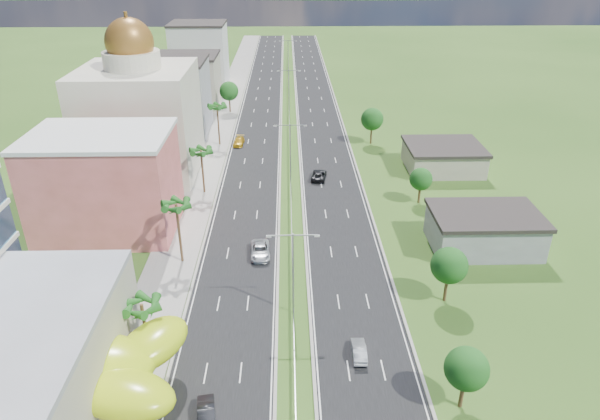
{
  "coord_description": "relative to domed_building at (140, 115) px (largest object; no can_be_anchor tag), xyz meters",
  "views": [
    {
      "loc": [
        -0.47,
        -42.33,
        40.54
      ],
      "look_at": [
        1.14,
        23.8,
        7.0
      ],
      "focal_mm": 32.0,
      "sensor_mm": 36.0,
      "label": 1
    }
  ],
  "objects": [
    {
      "name": "ground",
      "position": [
        28.0,
        -55.0,
        -11.35
      ],
      "size": [
        500.0,
        500.0,
        0.0
      ],
      "primitive_type": "plane",
      "color": "#2D5119",
      "rests_on": "ground"
    },
    {
      "name": "leafy_tree_lfar",
      "position": [
        12.5,
        40.0,
        -5.78
      ],
      "size": [
        4.9,
        4.9,
        8.05
      ],
      "color": "#47301C",
      "rests_on": "ground"
    },
    {
      "name": "palm_tree_e",
      "position": [
        12.5,
        15.0,
        -3.05
      ],
      "size": [
        3.6,
        3.6,
        9.4
      ],
      "color": "#47301C",
      "rests_on": "ground"
    },
    {
      "name": "domed_building",
      "position": [
        0.0,
        0.0,
        0.0
      ],
      "size": [
        20.0,
        20.0,
        28.7
      ],
      "color": "beige",
      "rests_on": "ground"
    },
    {
      "name": "car_dark_left",
      "position": [
        19.66,
        -61.27,
        -10.55
      ],
      "size": [
        2.38,
        4.87,
        1.54
      ],
      "primitive_type": "imported",
      "rotation": [
        0.0,
        0.0,
        0.17
      ],
      "color": "black",
      "rests_on": "road_left"
    },
    {
      "name": "palm_tree_c",
      "position": [
        12.5,
        -33.0,
        -2.85
      ],
      "size": [
        3.6,
        3.6,
        9.6
      ],
      "color": "#47301C",
      "rests_on": "ground"
    },
    {
      "name": "leafy_tree_rc",
      "position": [
        50.0,
        -15.0,
        -6.98
      ],
      "size": [
        3.85,
        3.85,
        6.33
      ],
      "color": "#47301C",
      "rests_on": "ground"
    },
    {
      "name": "palm_tree_d",
      "position": [
        12.5,
        -10.0,
        -3.81
      ],
      "size": [
        3.6,
        3.6,
        8.6
      ],
      "color": "#47301C",
      "rests_on": "ground"
    },
    {
      "name": "leafy_tree_rd",
      "position": [
        46.0,
        15.0,
        -5.78
      ],
      "size": [
        4.9,
        4.9,
        8.05
      ],
      "color": "#47301C",
      "rests_on": "ground"
    },
    {
      "name": "streetlight_median_e",
      "position": [
        28.0,
        85.0,
        -4.61
      ],
      "size": [
        6.04,
        0.25,
        11.0
      ],
      "color": "gray",
      "rests_on": "ground"
    },
    {
      "name": "car_silver_mid_left",
      "position": [
        23.43,
        -31.74,
        -10.51
      ],
      "size": [
        3.05,
        5.96,
        1.61
      ],
      "primitive_type": "imported",
      "rotation": [
        0.0,
        0.0,
        0.07
      ],
      "color": "#A7ABAF",
      "rests_on": "road_left"
    },
    {
      "name": "median_guardrail",
      "position": [
        28.0,
        16.99,
        -10.74
      ],
      "size": [
        0.1,
        216.06,
        0.76
      ],
      "color": "gray",
      "rests_on": "ground"
    },
    {
      "name": "midrise_beige",
      "position": [
        1.0,
        47.0,
        -4.85
      ],
      "size": [
        16.0,
        15.0,
        13.0
      ],
      "primitive_type": "cube",
      "color": "#A49D87",
      "rests_on": "ground"
    },
    {
      "name": "shed_near",
      "position": [
        56.0,
        -30.0,
        -8.85
      ],
      "size": [
        15.0,
        10.0,
        5.0
      ],
      "primitive_type": "cube",
      "color": "gray",
      "rests_on": "ground"
    },
    {
      "name": "car_silver_right",
      "position": [
        35.02,
        -52.75,
        -10.62
      ],
      "size": [
        1.56,
        4.25,
        1.39
      ],
      "primitive_type": "imported",
      "rotation": [
        0.0,
        0.0,
        3.12
      ],
      "color": "#95989C",
      "rests_on": "road_right"
    },
    {
      "name": "leafy_tree_ra",
      "position": [
        44.0,
        -60.0,
        -6.58
      ],
      "size": [
        4.2,
        4.2,
        6.9
      ],
      "color": "#47301C",
      "rests_on": "ground"
    },
    {
      "name": "midrise_white",
      "position": [
        1.0,
        70.0,
        -2.35
      ],
      "size": [
        16.0,
        15.0,
        18.0
      ],
      "primitive_type": "cube",
      "color": "silver",
      "rests_on": "ground"
    },
    {
      "name": "road_right",
      "position": [
        35.5,
        35.0,
        -11.33
      ],
      "size": [
        11.0,
        260.0,
        0.04
      ],
      "primitive_type": "cube",
      "color": "black",
      "rests_on": "ground"
    },
    {
      "name": "streetlight_median_c",
      "position": [
        28.0,
        -5.0,
        -4.61
      ],
      "size": [
        6.04,
        0.25,
        11.0
      ],
      "color": "gray",
      "rests_on": "ground"
    },
    {
      "name": "road_left",
      "position": [
        20.5,
        35.0,
        -11.33
      ],
      "size": [
        11.0,
        260.0,
        0.04
      ],
      "primitive_type": "cube",
      "color": "black",
      "rests_on": "ground"
    },
    {
      "name": "midrise_grey",
      "position": [
        1.0,
        25.0,
        -3.35
      ],
      "size": [
        16.0,
        15.0,
        16.0
      ],
      "primitive_type": "cube",
      "color": "gray",
      "rests_on": "ground"
    },
    {
      "name": "palm_tree_b",
      "position": [
        12.5,
        -53.0,
        -4.29
      ],
      "size": [
        3.6,
        3.6,
        8.1
      ],
      "color": "#47301C",
      "rests_on": "ground"
    },
    {
      "name": "streetlight_median_d",
      "position": [
        28.0,
        40.0,
        -4.61
      ],
      "size": [
        6.04,
        0.25,
        11.0
      ],
      "color": "gray",
      "rests_on": "ground"
    },
    {
      "name": "lime_canopy",
      "position": [
        8.0,
        -59.0,
        -6.36
      ],
      "size": [
        18.0,
        15.0,
        7.4
      ],
      "color": "#ACC613",
      "rests_on": "ground"
    },
    {
      "name": "car_yellow_far_left",
      "position": [
        16.75,
        14.83,
        -10.56
      ],
      "size": [
        2.42,
        5.3,
        1.5
      ],
      "primitive_type": "imported",
      "rotation": [
        0.0,
        0.0,
        -0.06
      ],
      "color": "#C19116",
      "rests_on": "road_left"
    },
    {
      "name": "shed_far",
      "position": [
        58.0,
        -0.0,
        -9.15
      ],
      "size": [
        14.0,
        12.0,
        4.4
      ],
      "primitive_type": "cube",
      "color": "#A49D87",
      "rests_on": "ground"
    },
    {
      "name": "sidewalk_left",
      "position": [
        11.0,
        35.0,
        -11.29
      ],
      "size": [
        7.0,
        260.0,
        0.12
      ],
      "primitive_type": "cube",
      "color": "gray",
      "rests_on": "ground"
    },
    {
      "name": "pink_shophouse",
      "position": [
        0.0,
        -23.0,
        -3.85
      ],
      "size": [
        20.0,
        15.0,
        15.0
      ],
      "primitive_type": "cube",
      "color": "#BB564C",
      "rests_on": "ground"
    },
    {
      "name": "car_dark_far_right",
      "position": [
        33.37,
        -4.41,
        -10.55
      ],
      "size": [
        3.43,
        5.87,
        1.54
      ],
      "primitive_type": "imported",
      "rotation": [
        0.0,
        0.0,
        2.97
      ],
      "color": "black",
      "rests_on": "road_right"
    },
    {
      "name": "streetlight_median_b",
      "position": [
        28.0,
        -45.0,
        -4.61
      ],
      "size": [
        6.04,
        0.25,
        11.0
      ],
      "color": "gray",
      "rests_on": "ground"
    },
    {
      "name": "leafy_tree_rb",
      "position": [
        47.0,
        -43.0,
        -6.18
      ],
      "size": [
        4.55,
        4.55,
        7.47
      ],
      "color": "#47301C",
      "rests_on": "ground"
    }
  ]
}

